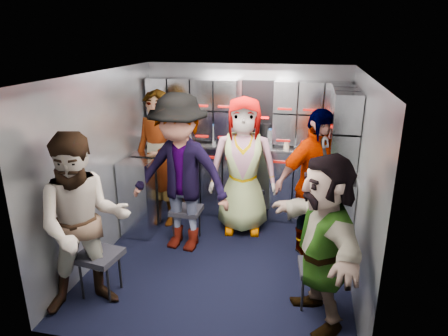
% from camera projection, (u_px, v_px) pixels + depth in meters
% --- Properties ---
extents(floor, '(3.00, 3.00, 0.00)m').
position_uv_depth(floor, '(223.00, 259.00, 4.62)').
color(floor, black).
rests_on(floor, ground).
extents(wall_back, '(2.80, 0.04, 2.10)m').
position_uv_depth(wall_back, '(245.00, 140.00, 5.67)').
color(wall_back, gray).
rests_on(wall_back, ground).
extents(wall_left, '(0.04, 3.00, 2.10)m').
position_uv_depth(wall_left, '(103.00, 165.00, 4.56)').
color(wall_left, gray).
rests_on(wall_left, ground).
extents(wall_right, '(0.04, 3.00, 2.10)m').
position_uv_depth(wall_right, '(359.00, 184.00, 4.00)').
color(wall_right, gray).
rests_on(wall_right, ground).
extents(ceiling, '(2.80, 3.00, 0.02)m').
position_uv_depth(ceiling, '(223.00, 74.00, 3.94)').
color(ceiling, silver).
rests_on(ceiling, wall_back).
extents(cart_bank_back, '(2.68, 0.38, 0.99)m').
position_uv_depth(cart_bank_back, '(242.00, 181.00, 5.65)').
color(cart_bank_back, '#9DA1AD').
rests_on(cart_bank_back, ground).
extents(cart_bank_left, '(0.38, 0.76, 0.99)m').
position_uv_depth(cart_bank_left, '(143.00, 194.00, 5.21)').
color(cart_bank_left, '#9DA1AD').
rests_on(cart_bank_left, ground).
extents(counter, '(2.68, 0.42, 0.03)m').
position_uv_depth(counter, '(243.00, 146.00, 5.48)').
color(counter, '#B0B2B7').
rests_on(counter, cart_bank_back).
extents(locker_bank_back, '(2.68, 0.28, 0.82)m').
position_uv_depth(locker_bank_back, '(244.00, 111.00, 5.39)').
color(locker_bank_back, '#9DA1AD').
rests_on(locker_bank_back, wall_back).
extents(locker_bank_right, '(0.28, 1.00, 0.82)m').
position_uv_depth(locker_bank_right, '(343.00, 125.00, 4.54)').
color(locker_bank_right, '#9DA1AD').
rests_on(locker_bank_right, wall_right).
extents(right_cabinet, '(0.28, 1.20, 1.00)m').
position_uv_depth(right_cabinet, '(336.00, 208.00, 4.76)').
color(right_cabinet, '#9DA1AD').
rests_on(right_cabinet, ground).
extents(coffee_niche, '(0.46, 0.16, 0.84)m').
position_uv_depth(coffee_niche, '(258.00, 112.00, 5.41)').
color(coffee_niche, black).
rests_on(coffee_niche, wall_back).
extents(red_latch_strip, '(2.60, 0.02, 0.03)m').
position_uv_depth(red_latch_strip, '(240.00, 159.00, 5.34)').
color(red_latch_strip, '#AD100B').
rests_on(red_latch_strip, cart_bank_back).
extents(jump_seat_near_left, '(0.43, 0.42, 0.46)m').
position_uv_depth(jump_seat_near_left, '(99.00, 258.00, 3.89)').
color(jump_seat_near_left, black).
rests_on(jump_seat_near_left, ground).
extents(jump_seat_mid_left, '(0.36, 0.34, 0.43)m').
position_uv_depth(jump_seat_mid_left, '(186.00, 212.00, 4.95)').
color(jump_seat_mid_left, black).
rests_on(jump_seat_mid_left, ground).
extents(jump_seat_center, '(0.52, 0.51, 0.47)m').
position_uv_depth(jump_seat_center, '(245.00, 195.00, 5.38)').
color(jump_seat_center, black).
rests_on(jump_seat_center, ground).
extents(jump_seat_mid_right, '(0.46, 0.45, 0.42)m').
position_uv_depth(jump_seat_mid_right, '(311.00, 216.00, 4.85)').
color(jump_seat_mid_right, black).
rests_on(jump_seat_mid_right, ground).
extents(jump_seat_near_right, '(0.40, 0.39, 0.43)m').
position_uv_depth(jump_seat_near_right, '(319.00, 270.00, 3.72)').
color(jump_seat_near_right, black).
rests_on(jump_seat_near_right, ground).
extents(attendant_standing, '(0.73, 0.54, 1.81)m').
position_uv_depth(attendant_standing, '(158.00, 159.00, 5.28)').
color(attendant_standing, black).
rests_on(attendant_standing, ground).
extents(attendant_arc_a, '(1.05, 0.98, 1.71)m').
position_uv_depth(attendant_arc_a, '(84.00, 225.00, 3.58)').
color(attendant_arc_a, black).
rests_on(attendant_arc_a, ground).
extents(attendant_arc_b, '(1.30, 0.85, 1.88)m').
position_uv_depth(attendant_arc_b, '(180.00, 174.00, 4.60)').
color(attendant_arc_b, black).
rests_on(attendant_arc_b, ground).
extents(attendant_arc_c, '(0.93, 0.68, 1.77)m').
position_uv_depth(attendant_arc_c, '(243.00, 166.00, 5.06)').
color(attendant_arc_c, black).
rests_on(attendant_arc_c, ground).
extents(attendant_arc_d, '(1.07, 0.93, 1.73)m').
position_uv_depth(attendant_arc_d, '(314.00, 184.00, 4.53)').
color(attendant_arc_d, black).
rests_on(attendant_arc_d, ground).
extents(attendant_arc_e, '(1.03, 1.53, 1.58)m').
position_uv_depth(attendant_arc_e, '(323.00, 241.00, 3.43)').
color(attendant_arc_e, black).
rests_on(attendant_arc_e, ground).
extents(bottle_left, '(0.06, 0.06, 0.23)m').
position_uv_depth(bottle_left, '(190.00, 135.00, 5.54)').
color(bottle_left, white).
rests_on(bottle_left, counter).
extents(bottle_mid, '(0.06, 0.06, 0.26)m').
position_uv_depth(bottle_mid, '(214.00, 135.00, 5.47)').
color(bottle_mid, white).
rests_on(bottle_mid, counter).
extents(bottle_right, '(0.07, 0.07, 0.24)m').
position_uv_depth(bottle_right, '(270.00, 139.00, 5.32)').
color(bottle_right, white).
rests_on(bottle_right, counter).
extents(cup_left, '(0.07, 0.07, 0.10)m').
position_uv_depth(cup_left, '(179.00, 139.00, 5.59)').
color(cup_left, tan).
rests_on(cup_left, counter).
extents(cup_right, '(0.08, 0.08, 0.10)m').
position_uv_depth(cup_right, '(286.00, 145.00, 5.29)').
color(cup_right, tan).
rests_on(cup_right, counter).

